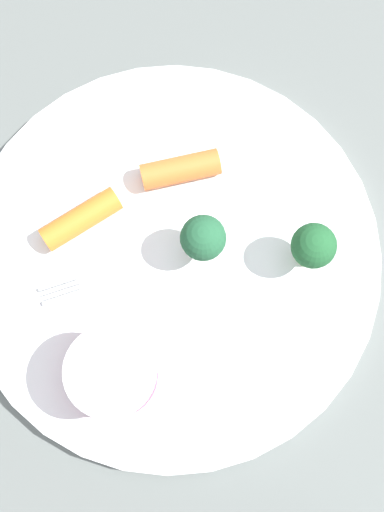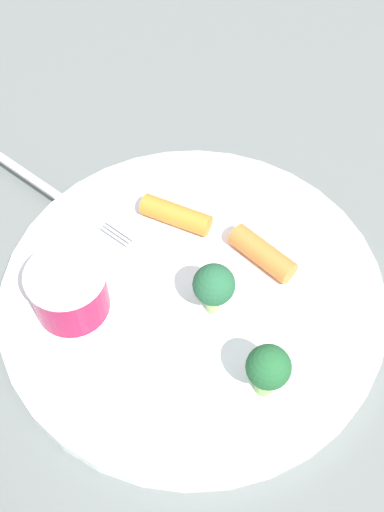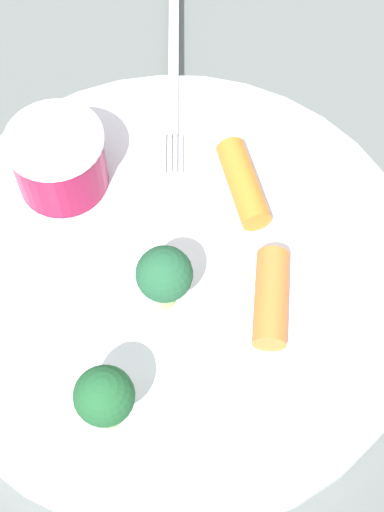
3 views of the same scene
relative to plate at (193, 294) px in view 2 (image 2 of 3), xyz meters
The scene contains 8 objects.
ground_plane 0.01m from the plate, ahead, with size 2.40×2.40×0.00m, color slate.
plate is the anchor object (origin of this frame).
sauce_cup 0.09m from the plate, 56.07° to the left, with size 0.06×0.06×0.04m.
broccoli_floret_0 0.04m from the plate, behind, with size 0.03×0.03×0.05m.
broccoli_floret_1 0.10m from the plate, 168.60° to the left, with size 0.03×0.03×0.05m.
carrot_stick_0 0.06m from the plate, 106.35° to the right, with size 0.02×0.02×0.05m, color orange.
carrot_stick_1 0.07m from the plate, 31.34° to the right, with size 0.02×0.02×0.06m, color orange.
fork 0.15m from the plate, ahead, with size 0.19×0.04×0.00m.
Camera 2 is at (-0.18, 0.17, 0.40)m, focal length 44.40 mm.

